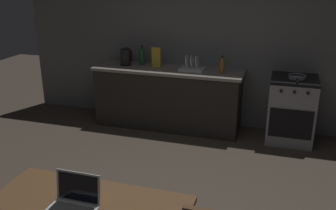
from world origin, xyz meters
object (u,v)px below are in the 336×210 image
object	(u,v)px
laptop	(73,204)
bottle_b	(142,56)
electric_kettle	(126,57)
frying_pan	(297,77)
bottle	(222,65)
dish_rack	(192,67)
stove_oven	(291,110)
cereal_box	(156,57)

from	to	relation	value
laptop	bottle_b	xyz separation A→B (m)	(-0.78, 3.33, 0.23)
electric_kettle	frying_pan	distance (m)	2.42
bottle	dish_rack	distance (m)	0.44
stove_oven	laptop	xyz separation A→B (m)	(-1.39, -3.24, 0.35)
stove_oven	electric_kettle	size ratio (longest dim) A/B	3.47
cereal_box	frying_pan	bearing A→B (deg)	-1.47
electric_kettle	bottle	xyz separation A→B (m)	(1.44, -0.05, -0.01)
laptop	bottle	distance (m)	3.23
stove_oven	frying_pan	distance (m)	0.47
stove_oven	dish_rack	bearing A→B (deg)	179.90
frying_pan	cereal_box	size ratio (longest dim) A/B	1.37
stove_oven	bottle_b	world-z (taller)	bottle_b
bottle	stove_oven	bearing A→B (deg)	2.84
stove_oven	bottle	xyz separation A→B (m)	(-0.96, -0.05, 0.56)
laptop	cereal_box	bearing A→B (deg)	92.32
dish_rack	frying_pan	bearing A→B (deg)	-1.22
bottle	electric_kettle	bearing A→B (deg)	178.01
laptop	bottle_b	size ratio (longest dim) A/B	1.11
laptop	electric_kettle	size ratio (longest dim) A/B	1.25
bottle	frying_pan	world-z (taller)	bottle
cereal_box	bottle_b	bearing A→B (deg)	166.29
dish_rack	stove_oven	bearing A→B (deg)	-0.10
bottle	bottle_b	distance (m)	1.22
cereal_box	laptop	bearing A→B (deg)	-80.68
electric_kettle	bottle_b	world-z (taller)	bottle_b
electric_kettle	bottle	size ratio (longest dim) A/B	1.06
stove_oven	bottle	size ratio (longest dim) A/B	3.67
bottle	bottle_b	bearing A→B (deg)	173.87
frying_pan	cereal_box	world-z (taller)	cereal_box
stove_oven	bottle	distance (m)	1.11
bottle	cereal_box	size ratio (longest dim) A/B	0.84
laptop	bottle	size ratio (longest dim) A/B	1.32
bottle	cereal_box	xyz separation A→B (m)	(-0.96, 0.07, 0.03)
bottle_b	frying_pan	bearing A→B (deg)	-2.87
bottle_b	laptop	bearing A→B (deg)	-76.77
cereal_box	dish_rack	world-z (taller)	cereal_box
laptop	stove_oven	bearing A→B (deg)	59.84
cereal_box	dish_rack	xyz separation A→B (m)	(0.54, -0.02, -0.10)
electric_kettle	cereal_box	size ratio (longest dim) A/B	0.89
bottle	bottle_b	world-z (taller)	bottle_b
frying_pan	stove_oven	bearing A→B (deg)	129.90
frying_pan	bottle	bearing A→B (deg)	-178.84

